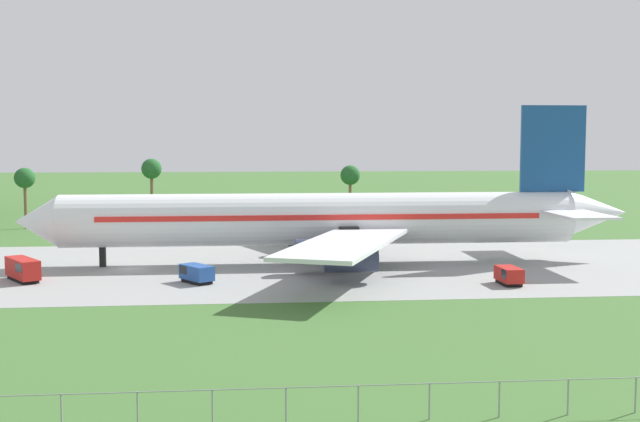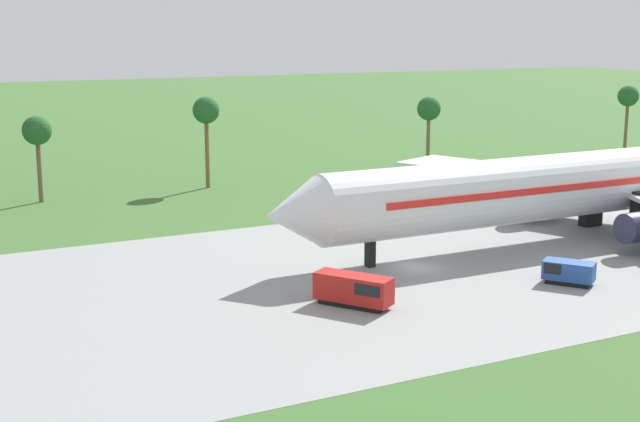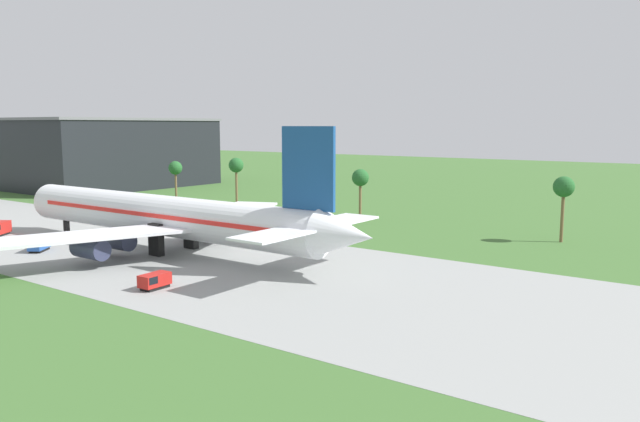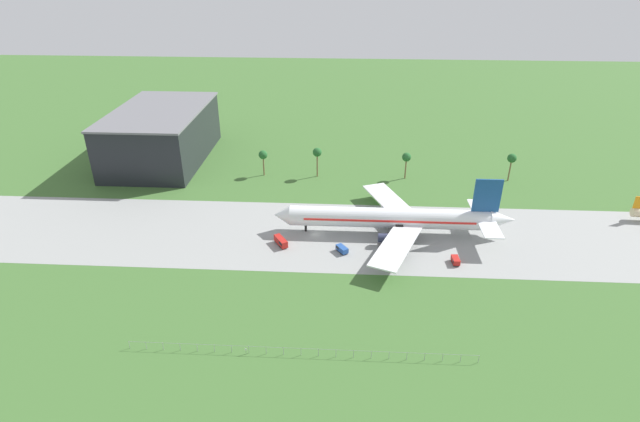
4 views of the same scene
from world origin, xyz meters
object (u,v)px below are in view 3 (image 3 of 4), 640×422
(jet_airliner, at_px, (167,216))
(fuel_truck, at_px, (154,281))
(terminal_building, at_px, (115,153))
(baggage_tug, at_px, (39,244))

(jet_airliner, distance_m, fuel_truck, 24.49)
(terminal_building, bearing_deg, baggage_tug, -42.44)
(jet_airliner, height_order, baggage_tug, jet_airliner)
(jet_airliner, height_order, fuel_truck, jet_airliner)
(terminal_building, bearing_deg, jet_airliner, -32.16)
(baggage_tug, relative_size, terminal_building, 0.07)
(baggage_tug, relative_size, fuel_truck, 1.15)
(fuel_truck, bearing_deg, baggage_tug, 172.28)
(jet_airliner, bearing_deg, terminal_building, 147.84)
(baggage_tug, bearing_deg, jet_airliner, 36.67)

